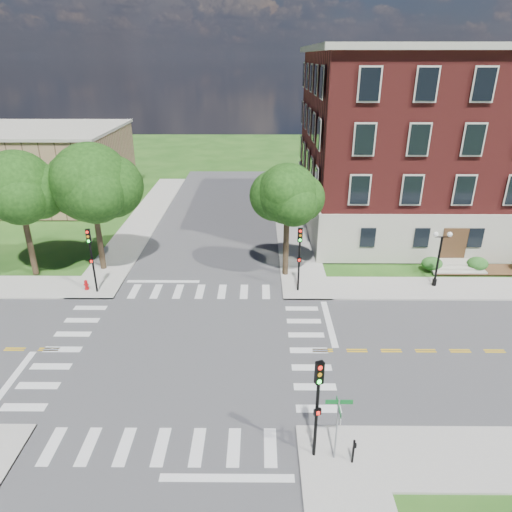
{
  "coord_description": "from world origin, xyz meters",
  "views": [
    {
      "loc": [
        4.27,
        -22.11,
        15.72
      ],
      "look_at": [
        4.08,
        6.42,
        3.2
      ],
      "focal_mm": 32.0,
      "sensor_mm": 36.0,
      "label": 1
    }
  ],
  "objects_px": {
    "push_button_post": "(354,450)",
    "traffic_signal_nw": "(91,253)",
    "traffic_signal_ne": "(300,251)",
    "street_sign_pole": "(338,418)",
    "traffic_signal_se": "(318,398)",
    "twin_lamp_west": "(439,256)",
    "fire_hydrant": "(86,285)"
  },
  "relations": [
    {
      "from": "traffic_signal_ne",
      "to": "traffic_signal_se",
      "type": "bearing_deg",
      "value": -91.84
    },
    {
      "from": "traffic_signal_nw",
      "to": "street_sign_pole",
      "type": "distance_m",
      "value": 21.03
    },
    {
      "from": "traffic_signal_ne",
      "to": "twin_lamp_west",
      "type": "height_order",
      "value": "traffic_signal_ne"
    },
    {
      "from": "twin_lamp_west",
      "to": "fire_hydrant",
      "type": "height_order",
      "value": "twin_lamp_west"
    },
    {
      "from": "traffic_signal_ne",
      "to": "traffic_signal_nw",
      "type": "xyz_separation_m",
      "value": [
        -14.55,
        -0.31,
        0.0
      ]
    },
    {
      "from": "traffic_signal_ne",
      "to": "fire_hydrant",
      "type": "height_order",
      "value": "traffic_signal_ne"
    },
    {
      "from": "fire_hydrant",
      "to": "street_sign_pole",
      "type": "bearing_deg",
      "value": -43.79
    },
    {
      "from": "traffic_signal_nw",
      "to": "twin_lamp_west",
      "type": "bearing_deg",
      "value": 2.67
    },
    {
      "from": "traffic_signal_nw",
      "to": "twin_lamp_west",
      "type": "height_order",
      "value": "traffic_signal_nw"
    },
    {
      "from": "push_button_post",
      "to": "traffic_signal_se",
      "type": "bearing_deg",
      "value": 165.86
    },
    {
      "from": "twin_lamp_west",
      "to": "traffic_signal_ne",
      "type": "bearing_deg",
      "value": -175.26
    },
    {
      "from": "push_button_post",
      "to": "fire_hydrant",
      "type": "distance_m",
      "value": 22.55
    },
    {
      "from": "traffic_signal_se",
      "to": "street_sign_pole",
      "type": "height_order",
      "value": "traffic_signal_se"
    },
    {
      "from": "traffic_signal_nw",
      "to": "push_button_post",
      "type": "distance_m",
      "value": 21.83
    },
    {
      "from": "push_button_post",
      "to": "traffic_signal_nw",
      "type": "bearing_deg",
      "value": 136.11
    },
    {
      "from": "traffic_signal_ne",
      "to": "street_sign_pole",
      "type": "bearing_deg",
      "value": -88.6
    },
    {
      "from": "traffic_signal_ne",
      "to": "street_sign_pole",
      "type": "distance_m",
      "value": 15.14
    },
    {
      "from": "traffic_signal_ne",
      "to": "street_sign_pole",
      "type": "xyz_separation_m",
      "value": [
        0.37,
        -15.11,
        -0.88
      ]
    },
    {
      "from": "traffic_signal_nw",
      "to": "push_button_post",
      "type": "relative_size",
      "value": 4.0
    },
    {
      "from": "traffic_signal_ne",
      "to": "push_button_post",
      "type": "xyz_separation_m",
      "value": [
        1.08,
        -15.36,
        -2.39
      ]
    },
    {
      "from": "traffic_signal_se",
      "to": "street_sign_pole",
      "type": "distance_m",
      "value": 1.23
    },
    {
      "from": "traffic_signal_se",
      "to": "street_sign_pole",
      "type": "relative_size",
      "value": 1.55
    },
    {
      "from": "traffic_signal_ne",
      "to": "fire_hydrant",
      "type": "distance_m",
      "value": 15.65
    },
    {
      "from": "street_sign_pole",
      "to": "twin_lamp_west",
      "type": "bearing_deg",
      "value": 58.43
    },
    {
      "from": "traffic_signal_se",
      "to": "fire_hydrant",
      "type": "xyz_separation_m",
      "value": [
        -14.93,
        14.98,
        -2.72
      ]
    },
    {
      "from": "traffic_signal_se",
      "to": "push_button_post",
      "type": "xyz_separation_m",
      "value": [
        1.56,
        -0.39,
        -2.39
      ]
    },
    {
      "from": "twin_lamp_west",
      "to": "street_sign_pole",
      "type": "relative_size",
      "value": 1.36
    },
    {
      "from": "traffic_signal_ne",
      "to": "fire_hydrant",
      "type": "relative_size",
      "value": 6.4
    },
    {
      "from": "push_button_post",
      "to": "traffic_signal_ne",
      "type": "bearing_deg",
      "value": 94.04
    },
    {
      "from": "traffic_signal_se",
      "to": "twin_lamp_west",
      "type": "height_order",
      "value": "traffic_signal_se"
    },
    {
      "from": "traffic_signal_nw",
      "to": "twin_lamp_west",
      "type": "xyz_separation_m",
      "value": [
        24.73,
        1.15,
        -0.66
      ]
    },
    {
      "from": "traffic_signal_ne",
      "to": "traffic_signal_nw",
      "type": "height_order",
      "value": "same"
    }
  ]
}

